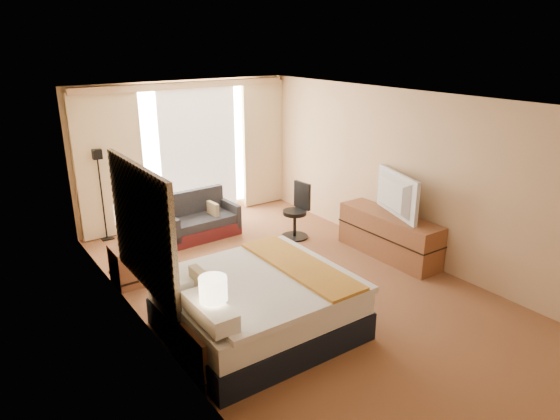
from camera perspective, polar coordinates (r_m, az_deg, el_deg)
floor at (r=7.13m, az=1.87°, el=-8.69°), size 4.20×7.00×0.02m
ceiling at (r=6.34m, az=2.12°, el=12.54°), size 4.20×7.00×0.02m
wall_back at (r=9.56m, az=-10.78°, el=6.58°), size 4.20×0.02×2.60m
wall_left at (r=5.69m, az=-15.22°, el=-2.48°), size 0.02×7.00×2.60m
wall_right at (r=8.01m, az=14.12°, el=3.91°), size 0.02×7.00×2.60m
headboard at (r=5.88m, az=-15.52°, el=-1.98°), size 0.06×1.85×1.50m
nightstand_left at (r=5.38m, az=-7.78°, el=-15.68°), size 0.45×0.52×0.55m
nightstand_right at (r=7.42m, az=-16.81°, el=-6.03°), size 0.45×0.52×0.55m
media_dresser at (r=8.12m, az=12.32°, el=-2.84°), size 0.50×1.80×0.70m
window at (r=9.63m, az=-9.36°, el=6.87°), size 2.30×0.02×2.30m
curtains at (r=9.43m, az=-10.55°, el=7.10°), size 4.12×0.19×2.56m
bed at (r=5.96m, az=-2.62°, el=-10.73°), size 2.04×1.87×0.99m
loveseat at (r=8.86m, az=-9.13°, el=-1.35°), size 1.29×0.72×0.79m
floor_lamp at (r=8.88m, az=-19.93°, el=3.62°), size 0.20×0.20×1.59m
desk_chair at (r=8.65m, az=1.95°, el=-0.39°), size 0.47×0.47×0.97m
lamp_left at (r=4.96m, az=-7.64°, el=-9.02°), size 0.28×0.28×0.59m
lamp_right at (r=7.07m, az=-17.17°, el=-0.51°), size 0.31×0.31×0.65m
tissue_box at (r=5.15m, az=-6.58°, el=-13.05°), size 0.14×0.14×0.10m
telephone at (r=7.43m, az=-17.11°, el=-3.39°), size 0.20×0.15×0.08m
television at (r=7.85m, az=12.49°, el=1.72°), size 0.53×1.16×0.68m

